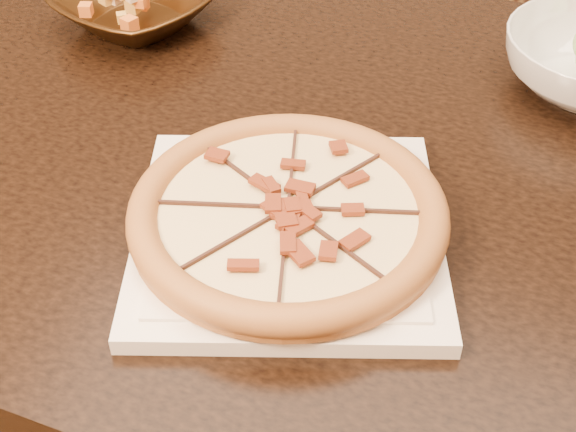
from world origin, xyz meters
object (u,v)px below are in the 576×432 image
dining_table (235,190)px  pizza (288,213)px  plate (288,231)px  bronze_bowl (136,7)px

dining_table → pizza: pizza is taller
plate → pizza: pizza is taller
bronze_bowl → plate: bearing=-47.6°
bronze_bowl → dining_table: bearing=-42.2°
plate → pizza: size_ratio=1.19×
dining_table → bronze_bowl: (-0.21, 0.19, 0.13)m
dining_table → plate: size_ratio=3.87×
dining_table → plate: bearing=-54.8°
plate → bronze_bowl: size_ratio=1.75×
plate → bronze_bowl: (-0.33, 0.36, 0.02)m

